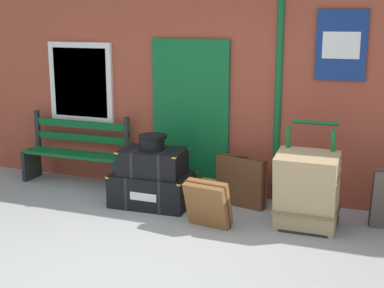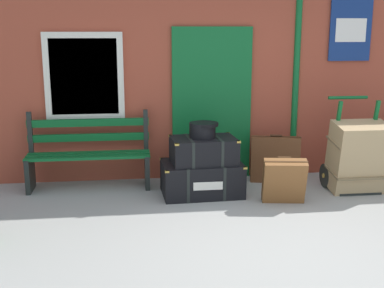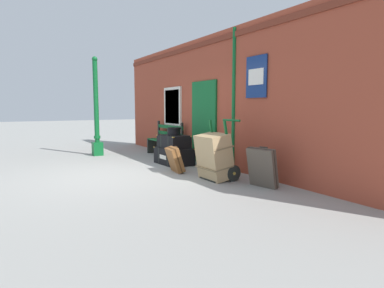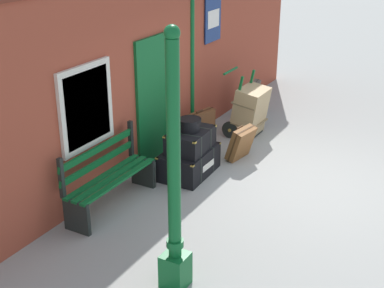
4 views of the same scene
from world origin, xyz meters
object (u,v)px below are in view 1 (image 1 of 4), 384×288
steamer_trunk_base (152,189)px  round_hatbox (152,141)px  platform_bench (76,153)px  suitcase_caramel (208,204)px  porters_trolley (308,203)px  suitcase_oxblood (241,182)px  steamer_trunk_middle (153,162)px  large_brown_trunk (307,191)px

steamer_trunk_base → round_hatbox: (0.01, -0.00, 0.64)m
round_hatbox → platform_bench: bearing=161.8°
platform_bench → suitcase_caramel: bearing=-21.7°
porters_trolley → round_hatbox: bearing=-179.3°
round_hatbox → suitcase_oxblood: size_ratio=0.53×
steamer_trunk_middle → round_hatbox: (-0.01, 0.01, 0.27)m
porters_trolley → suitcase_caramel: 1.17m
steamer_trunk_base → porters_trolley: size_ratio=0.87×
steamer_trunk_middle → round_hatbox: bearing=133.0°
large_brown_trunk → suitcase_oxblood: bearing=149.1°
porters_trolley → large_brown_trunk: size_ratio=1.28×
steamer_trunk_middle → porters_trolley: 2.00m
porters_trolley → large_brown_trunk: (-0.00, -0.17, 0.20)m
large_brown_trunk → suitcase_caramel: large_brown_trunk is taller
steamer_trunk_base → porters_trolley: bearing=0.6°
suitcase_oxblood → suitcase_caramel: (-0.14, -0.87, -0.03)m
platform_bench → steamer_trunk_base: platform_bench is taller
platform_bench → large_brown_trunk: platform_bench is taller
steamer_trunk_middle → suitcase_caramel: 1.06m
suitcase_caramel → large_brown_trunk: bearing=16.5°
steamer_trunk_base → steamer_trunk_middle: bearing=-32.9°
steamer_trunk_middle → suitcase_caramel: (0.91, -0.46, -0.29)m
platform_bench → round_hatbox: 1.58m
round_hatbox → suitcase_oxblood: bearing=20.7°
porters_trolley → suitcase_oxblood: size_ratio=1.75×
round_hatbox → large_brown_trunk: bearing=-4.3°
round_hatbox → suitcase_oxblood: 1.26m
platform_bench → steamer_trunk_middle: platform_bench is taller
steamer_trunk_middle → suitcase_oxblood: (1.06, 0.41, -0.26)m
steamer_trunk_base → large_brown_trunk: bearing=-4.4°
platform_bench → steamer_trunk_middle: (1.46, -0.49, 0.14)m
round_hatbox → large_brown_trunk: (1.99, -0.15, -0.38)m
steamer_trunk_base → steamer_trunk_middle: 0.37m
steamer_trunk_middle → steamer_trunk_base: bearing=147.1°
steamer_trunk_middle → platform_bench: bearing=161.6°
steamer_trunk_base → round_hatbox: size_ratio=2.85×
platform_bench → porters_trolley: porters_trolley is taller
steamer_trunk_middle → round_hatbox: round_hatbox is taller
steamer_trunk_base → large_brown_trunk: (2.00, -0.15, 0.26)m
round_hatbox → porters_trolley: bearing=0.7°
round_hatbox → suitcase_caramel: size_ratio=0.63×
large_brown_trunk → steamer_trunk_middle: bearing=175.9°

